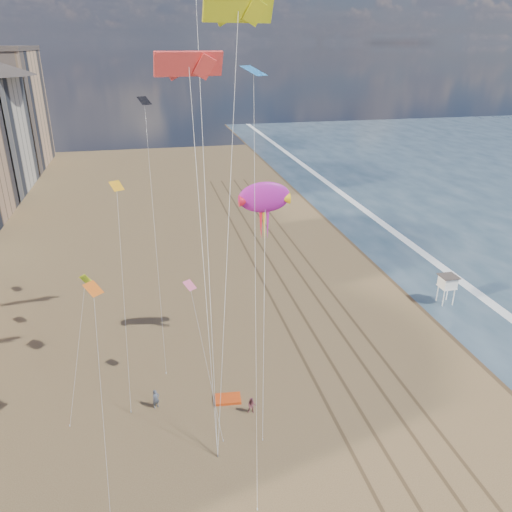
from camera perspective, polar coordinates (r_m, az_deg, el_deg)
The scene contains 9 objects.
wet_sand at distance 69.97m, azimuth 17.02°, elevation -1.10°, with size 260.00×260.00×0.00m, color #42301E.
foam at distance 72.04m, azimuth 19.95°, elevation -0.79°, with size 260.00×260.00×0.00m, color white.
tracks at distance 55.46m, azimuth 6.81°, elevation -6.79°, with size 7.68×120.00×0.01m.
lifeguard_stand at distance 60.47m, azimuth 21.05°, elevation -2.81°, with size 1.91×1.91×3.44m.
grounded_kite at distance 43.48m, azimuth -3.25°, elevation -15.99°, with size 2.17×1.38×0.25m, color #FF4D15.
show_kite at distance 43.22m, azimuth 0.97°, elevation 6.67°, with size 4.54×6.55×18.99m.
kite_flyer_a at distance 43.07m, azimuth -11.38°, elevation -15.71°, with size 0.61×0.40×1.67m, color #525A69.
kite_flyer_b at distance 41.82m, azimuth -0.50°, elevation -16.73°, with size 0.71×0.55×1.46m, color #944B54.
small_kites at distance 39.36m, azimuth -11.63°, elevation 8.48°, with size 14.82×18.84×18.09m.
Camera 1 is at (-13.98, -15.22, 27.54)m, focal length 35.00 mm.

